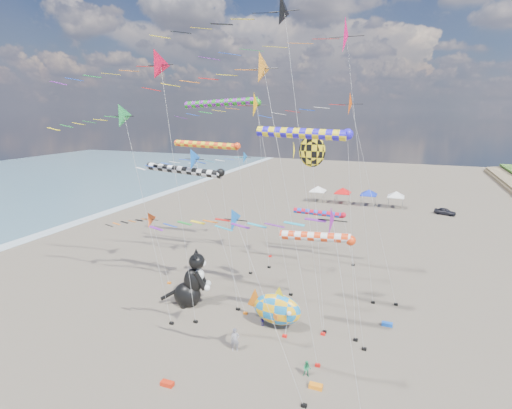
{
  "coord_description": "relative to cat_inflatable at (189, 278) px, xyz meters",
  "views": [
    {
      "loc": [
        10.63,
        -18.51,
        18.26
      ],
      "look_at": [
        -1.06,
        12.0,
        10.51
      ],
      "focal_mm": 28.0,
      "sensor_mm": 36.0,
      "label": 1
    }
  ],
  "objects": [
    {
      "name": "delta_kite_6",
      "position": [
        1.65,
        0.26,
        11.07
      ],
      "size": [
        9.38,
        2.05,
        15.17
      ],
      "color": "blue",
      "rests_on": "ground"
    },
    {
      "name": "delta_kite_5",
      "position": [
        13.42,
        7.01,
        15.83
      ],
      "size": [
        12.85,
        2.41,
        20.09
      ],
      "color": "#D4450B",
      "rests_on": "ground"
    },
    {
      "name": "fish_inflatable",
      "position": [
        9.04,
        -1.11,
        -0.91
      ],
      "size": [
        5.59,
        2.8,
        3.97
      ],
      "color": "#147BC4",
      "rests_on": "ground"
    },
    {
      "name": "windsock_5",
      "position": [
        9.14,
        15.69,
        3.38
      ],
      "size": [
        7.66,
        0.69,
        6.53
      ],
      "color": "red",
      "rests_on": "ground"
    },
    {
      "name": "angelfish_kite",
      "position": [
        10.81,
        1.67,
        12.11
      ],
      "size": [
        3.74,
        3.02,
        16.31
      ],
      "color": "yellow",
      "rests_on": "ground"
    },
    {
      "name": "kite_bag_3",
      "position": [
        13.86,
        -7.31,
        -2.61
      ],
      "size": [
        0.9,
        0.44,
        0.3
      ],
      "primitive_type": "cube",
      "color": "orange",
      "rests_on": "ground"
    },
    {
      "name": "child_green",
      "position": [
        12.99,
        -6.33,
        -2.16
      ],
      "size": [
        0.63,
        0.52,
        1.21
      ],
      "primitive_type": "imported",
      "rotation": [
        0.0,
        0.0,
        0.1
      ],
      "color": "#248855",
      "rests_on": "ground"
    },
    {
      "name": "delta_kite_10",
      "position": [
        7.6,
        -4.95,
        17.89
      ],
      "size": [
        13.6,
        2.24,
        22.11
      ],
      "color": "orange",
      "rests_on": "ground"
    },
    {
      "name": "delta_kite_3",
      "position": [
        7.24,
        -0.66,
        22.55
      ],
      "size": [
        15.86,
        2.63,
        26.93
      ],
      "color": "black",
      "rests_on": "ground"
    },
    {
      "name": "parked_car",
      "position": [
        25.3,
        46.02,
        -2.15
      ],
      "size": [
        3.89,
        2.73,
        1.23
      ],
      "primitive_type": "imported",
      "rotation": [
        0.0,
        0.0,
        1.17
      ],
      "color": "#26262D",
      "rests_on": "ground"
    },
    {
      "name": "delta_kite_11",
      "position": [
        -3.29,
        -3.7,
        14.76
      ],
      "size": [
        10.34,
        2.1,
        18.91
      ],
      "color": "green",
      "rests_on": "ground"
    },
    {
      "name": "child_blue",
      "position": [
        7.75,
        -1.04,
        -2.3
      ],
      "size": [
        0.51,
        0.57,
        0.93
      ],
      "primitive_type": "imported",
      "rotation": [
        0.0,
        0.0,
        0.93
      ],
      "color": "#261E9B",
      "rests_on": "ground"
    },
    {
      "name": "delta_kite_4",
      "position": [
        11.75,
        6.62,
        21.37
      ],
      "size": [
        17.17,
        3.24,
        25.99
      ],
      "color": "#DF0D5B",
      "rests_on": "ground"
    },
    {
      "name": "windsock_3",
      "position": [
        -2.24,
        9.04,
        11.67
      ],
      "size": [
        9.2,
        0.75,
        14.88
      ],
      "color": "#FF4115",
      "rests_on": "ground"
    },
    {
      "name": "windsock_4",
      "position": [
        12.59,
        -1.65,
        6.0
      ],
      "size": [
        7.1,
        0.77,
        9.2
      ],
      "color": "#F23C11",
      "rests_on": "ground"
    },
    {
      "name": "kite_bag_2",
      "position": [
        8.26,
        2.59,
        -2.61
      ],
      "size": [
        0.9,
        0.44,
        0.3
      ],
      "primitive_type": "cube",
      "color": "black",
      "rests_on": "ground"
    },
    {
      "name": "person_adult",
      "position": [
        7.02,
        -5.3,
        -1.82
      ],
      "size": [
        0.81,
        0.68,
        1.88
      ],
      "primitive_type": "imported",
      "rotation": [
        0.0,
        0.0,
        0.4
      ],
      "color": "gray",
      "rests_on": "ground"
    },
    {
      "name": "delta_kite_0",
      "position": [
        -2.26,
        14.93,
        9.32
      ],
      "size": [
        11.24,
        1.74,
        13.38
      ],
      "color": "blue",
      "rests_on": "ground"
    },
    {
      "name": "kite_bag_0",
      "position": [
        4.36,
        -10.67,
        -2.61
      ],
      "size": [
        0.9,
        0.44,
        0.3
      ],
      "primitive_type": "cube",
      "color": "red",
      "rests_on": "ground"
    },
    {
      "name": "windsock_1",
      "position": [
        11.02,
        -0.59,
        13.7
      ],
      "size": [
        8.75,
        0.84,
        16.95
      ],
      "color": "#2316E3",
      "rests_on": "ground"
    },
    {
      "name": "kite_bag_1",
      "position": [
        17.88,
        2.78,
        -2.61
      ],
      "size": [
        0.9,
        0.44,
        0.3
      ],
      "primitive_type": "cube",
      "color": "blue",
      "rests_on": "ground"
    },
    {
      "name": "delta_kite_2",
      "position": [
        8.39,
        -9.29,
        8.31
      ],
      "size": [
        10.25,
        1.76,
        12.33
      ],
      "color": "blue",
      "rests_on": "ground"
    },
    {
      "name": "delta_kite_1",
      "position": [
        13.39,
        -10.8,
        9.64
      ],
      "size": [
        9.28,
        1.68,
        13.66
      ],
      "color": "#8B1890",
      "rests_on": "ground"
    },
    {
      "name": "delta_kite_9",
      "position": [
        -2.74,
        -2.71,
        18.82
      ],
      "size": [
        14.63,
        2.59,
        23.17
      ],
      "color": "red",
      "rests_on": "ground"
    },
    {
      "name": "windsock_2",
      "position": [
        -1.46,
        11.46,
        16.21
      ],
      "size": [
        10.52,
        0.82,
        19.46
      ],
      "color": "#1A901A",
      "rests_on": "ground"
    },
    {
      "name": "delta_kite_8",
      "position": [
        -7.39,
        3.39,
        3.95
      ],
      "size": [
        7.68,
        1.89,
        7.97
      ],
      "color": "#FF5619",
      "rests_on": "ground"
    },
    {
      "name": "windsock_0",
      "position": [
        -0.23,
        0.71,
        10.1
      ],
      "size": [
        9.24,
        0.73,
        13.29
      ],
      "color": "black",
      "rests_on": "ground"
    },
    {
      "name": "tent_row",
      "position": [
        9.29,
        48.02,
        0.39
      ],
      "size": [
        19.2,
        4.2,
        3.8
      ],
      "color": "white",
      "rests_on": "ground"
    },
    {
      "name": "delta_kite_7",
      "position": [
        4.8,
        5.41,
        15.77
      ],
      "size": [
        11.24,
        2.56,
        20.07
      ],
      "color": "#EEA50B",
      "rests_on": "ground"
    },
    {
      "name": "cat_inflatable",
      "position": [
        0.0,
        0.0,
        0.0
      ],
      "size": [
        4.56,
        3.43,
        5.52
      ],
      "primitive_type": null,
      "rotation": [
        0.0,
        0.0,
        0.38
      ],
      "color": "black",
      "rests_on": "ground"
    }
  ]
}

